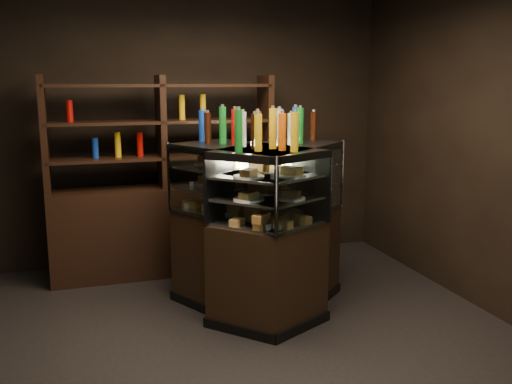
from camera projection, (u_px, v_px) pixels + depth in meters
ground at (206, 365)px, 3.96m from camera, size 5.00×5.00×0.00m
room_shell at (201, 81)px, 3.60m from camera, size 5.02×5.02×3.01m
display_case at (262, 256)px, 4.86m from camera, size 1.57×1.46×1.43m
food_display at (262, 186)px, 4.74m from camera, size 1.14×1.14×0.44m
bottles_top at (262, 129)px, 4.65m from camera, size 0.97×1.00×0.30m
potted_conifer at (282, 240)px, 5.26m from camera, size 0.41×0.41×0.87m
back_shelving at (164, 214)px, 5.78m from camera, size 2.24×0.47×2.00m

